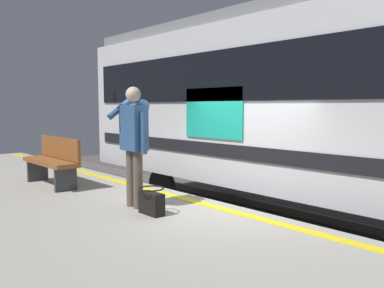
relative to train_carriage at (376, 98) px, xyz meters
name	(u,v)px	position (x,y,z in m)	size (l,w,h in m)	color
ground_plane	(218,258)	(1.42, 2.25, -2.53)	(26.40, 26.40, 0.00)	#4C4742
platform	(103,265)	(1.42, 4.29, -2.07)	(17.60, 4.09, 0.92)	#9E998E
safety_line	(205,204)	(1.42, 2.55, -1.61)	(17.25, 0.16, 0.01)	yellow
track_rail_near	(276,232)	(1.42, 0.71, -2.45)	(22.88, 0.08, 0.16)	slate
track_rail_far	(317,217)	(1.42, -0.72, -2.45)	(22.88, 0.08, 0.16)	slate
train_carriage	(376,98)	(0.00, 0.00, 0.00)	(12.92, 3.08, 3.98)	silver
passenger	(134,137)	(2.00, 3.41, -0.57)	(0.57, 0.55, 1.76)	brown
handbag	(152,202)	(1.52, 3.47, -1.44)	(0.39, 0.36, 0.37)	black
bench	(54,159)	(4.38, 3.63, -1.12)	(1.61, 0.44, 0.90)	brown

